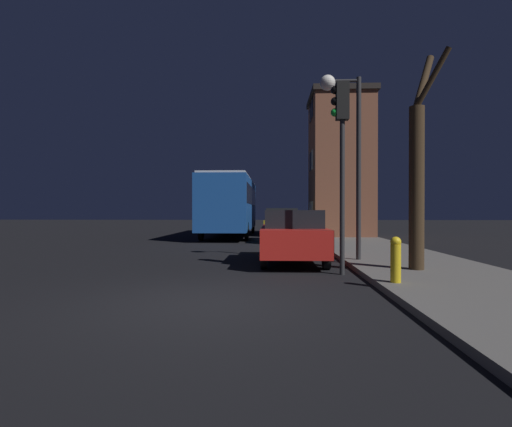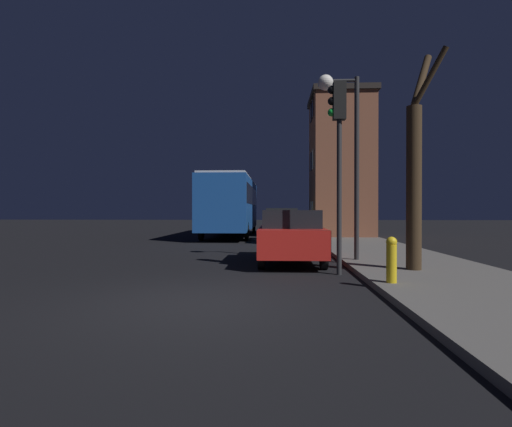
{
  "view_description": "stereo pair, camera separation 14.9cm",
  "coord_description": "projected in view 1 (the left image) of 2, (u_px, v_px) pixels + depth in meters",
  "views": [
    {
      "loc": [
        1.17,
        -6.7,
        1.55
      ],
      "look_at": [
        0.35,
        13.04,
        1.41
      ],
      "focal_mm": 28.0,
      "sensor_mm": 36.0,
      "label": 1
    },
    {
      "loc": [
        1.32,
        -6.69,
        1.55
      ],
      "look_at": [
        0.35,
        13.04,
        1.41
      ],
      "focal_mm": 28.0,
      "sensor_mm": 36.0,
      "label": 2
    }
  ],
  "objects": [
    {
      "name": "ground_plane",
      "position": [
        203.0,
        302.0,
        6.75
      ],
      "size": [
        120.0,
        120.0,
        0.0
      ],
      "primitive_type": "plane",
      "color": "black"
    },
    {
      "name": "sidewalk",
      "position": [
        509.0,
        301.0,
        6.54
      ],
      "size": [
        3.59,
        60.0,
        0.13
      ],
      "color": "#514F4C",
      "rests_on": "ground"
    },
    {
      "name": "brick_building",
      "position": [
        340.0,
        165.0,
        23.17
      ],
      "size": [
        3.53,
        4.29,
        8.15
      ],
      "color": "brown",
      "rests_on": "sidewalk"
    },
    {
      "name": "streetlamp",
      "position": [
        344.0,
        126.0,
        11.57
      ],
      "size": [
        1.2,
        0.45,
        5.36
      ],
      "color": "#28282B",
      "rests_on": "sidewalk"
    },
    {
      "name": "traffic_light",
      "position": [
        341.0,
        138.0,
        9.61
      ],
      "size": [
        0.43,
        0.24,
        4.64
      ],
      "color": "#28282B",
      "rests_on": "ground"
    },
    {
      "name": "bare_tree",
      "position": [
        418.0,
        170.0,
        9.62
      ],
      "size": [
        0.83,
        1.28,
        5.35
      ],
      "color": "#382819",
      "rests_on": "sidewalk"
    },
    {
      "name": "bus",
      "position": [
        231.0,
        202.0,
        24.0
      ],
      "size": [
        2.57,
        10.44,
        3.48
      ],
      "color": "#194793",
      "rests_on": "ground"
    },
    {
      "name": "car_near_lane",
      "position": [
        292.0,
        235.0,
        11.92
      ],
      "size": [
        1.82,
        4.47,
        1.56
      ],
      "color": "#B21E19",
      "rests_on": "ground"
    },
    {
      "name": "car_mid_lane",
      "position": [
        281.0,
        224.0,
        20.07
      ],
      "size": [
        1.71,
        3.87,
        1.67
      ],
      "color": "olive",
      "rests_on": "ground"
    },
    {
      "name": "car_far_lane",
      "position": [
        281.0,
        222.0,
        26.91
      ],
      "size": [
        1.85,
        4.12,
        1.45
      ],
      "color": "#B7BABF",
      "rests_on": "ground"
    },
    {
      "name": "fire_hydrant",
      "position": [
        396.0,
        258.0,
        7.86
      ],
      "size": [
        0.21,
        0.21,
        0.91
      ],
      "color": "gold",
      "rests_on": "sidewalk"
    }
  ]
}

